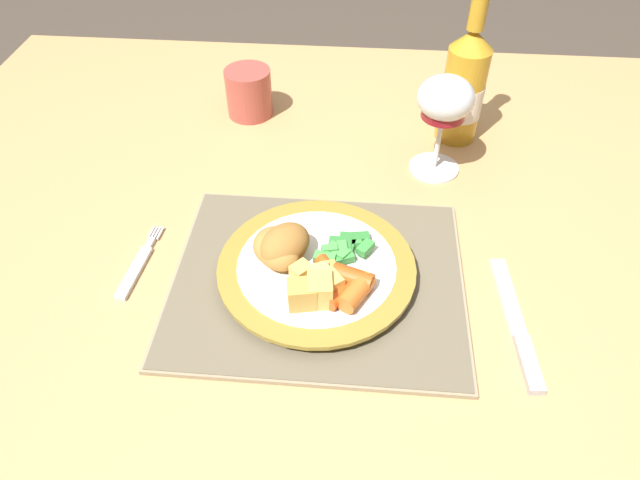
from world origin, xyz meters
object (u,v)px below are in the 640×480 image
table_knife (519,332)px  bottle (464,86)px  wine_glass (445,104)px  drinking_cup (249,91)px  fork (137,267)px  dining_table (310,257)px  dinner_plate (317,269)px

table_knife → bottle: 0.39m
wine_glass → drinking_cup: bearing=156.5°
fork → wine_glass: bearing=31.9°
bottle → drinking_cup: bottle is taller
fork → table_knife: bearing=-7.8°
table_knife → dining_table: bearing=143.7°
fork → bottle: size_ratio=0.50×
fork → table_knife: 0.45m
dinner_plate → drinking_cup: (-0.14, 0.36, 0.02)m
fork → dining_table: bearing=31.5°
fork → table_knife: table_knife is taller
wine_glass → drinking_cup: 0.33m
dining_table → wine_glass: 0.28m
wine_glass → drinking_cup: size_ratio=1.91×
wine_glass → drinking_cup: wine_glass is taller
fork → dinner_plate: bearing=0.2°
dinner_plate → wine_glass: (0.15, 0.23, 0.09)m
table_knife → wine_glass: size_ratio=1.27×
wine_glass → bottle: (0.04, 0.09, -0.02)m
dining_table → wine_glass: (0.17, 0.11, 0.20)m
fork → drinking_cup: (0.08, 0.36, 0.04)m
fork → wine_glass: (0.37, 0.23, 0.11)m
dinner_plate → dining_table: bearing=99.7°
fork → drinking_cup: size_ratio=1.61×
fork → drinking_cup: bearing=77.8°
bottle → dinner_plate: bearing=-120.7°
dining_table → dinner_plate: (0.02, -0.12, 0.10)m
dinner_plate → fork: bearing=-179.8°
dining_table → fork: 0.25m
dinner_plate → fork: (-0.22, -0.00, -0.01)m
dinner_plate → bottle: 0.38m
dinner_plate → wine_glass: 0.29m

